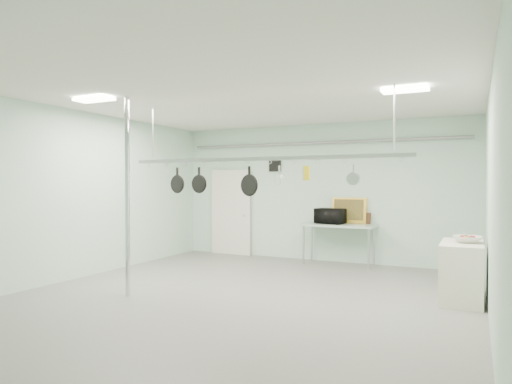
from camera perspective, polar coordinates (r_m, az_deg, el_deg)
The scene contains 25 objects.
floor at distance 7.33m, azimuth -2.19°, elevation -13.19°, with size 8.00×8.00×0.00m, color gray.
ceiling at distance 7.24m, azimuth -2.21°, elevation 12.10°, with size 7.00×8.00×0.02m, color silver.
back_wall at distance 10.79m, azimuth 7.79°, elevation -0.03°, with size 7.00×0.02×3.20m, color silver.
right_wall at distance 6.28m, azimuth 27.21°, elevation -0.93°, with size 0.02×8.00×3.20m, color silver.
door at distance 11.69m, azimuth -3.10°, elevation -2.64°, with size 1.10×0.10×2.20m, color silver.
wall_vent at distance 11.17m, azimuth 2.38°, elevation 3.35°, with size 0.30×0.04×0.30m, color black.
conduit_pipe at distance 10.75m, azimuth 7.65°, elevation 6.10°, with size 0.07×0.07×6.60m, color gray.
chrome_pole at distance 7.59m, azimuth -15.79°, elevation -0.52°, with size 0.08×0.08×3.20m, color silver.
prep_table at distance 10.29m, azimuth 10.29°, elevation -4.37°, with size 1.60×0.70×0.91m.
side_cabinet at distance 7.79m, azimuth 24.34°, elevation -9.04°, with size 0.60×1.20×0.90m, color silver.
pot_rack at distance 7.29m, azimuth 0.30°, elevation 4.40°, with size 4.80×0.06×1.00m.
light_panel_left at distance 7.90m, azimuth -19.60°, elevation 10.88°, with size 0.65×0.30×0.05m, color white.
light_panel_right at distance 7.07m, azimuth 18.12°, elevation 12.07°, with size 0.65×0.30×0.05m, color white.
microwave at distance 10.34m, azimuth 9.28°, elevation -2.99°, with size 0.62×0.42×0.34m, color black.
coffee_canister at distance 10.28m, azimuth 10.14°, elevation -3.44°, with size 0.15×0.15×0.19m, color white.
painting_large at distance 10.51m, azimuth 11.53°, elevation -2.28°, with size 0.78×0.05×0.58m, color gold.
painting_small at distance 10.45m, azimuth 13.33°, elevation -3.22°, with size 0.30×0.04×0.25m, color #372013.
fruit_bowl at distance 7.72m, azimuth 24.91°, elevation -5.38°, with size 0.42×0.42×0.10m, color silver.
skillet_left at distance 8.08m, azimuth -9.81°, elevation 1.46°, with size 0.32×0.06×0.44m, color black, non-canonical shape.
skillet_mid at distance 7.83m, azimuth -7.13°, elevation 1.46°, with size 0.31×0.06×0.45m, color black, non-canonical shape.
skillet_right at distance 7.35m, azimuth -0.85°, elevation 1.36°, with size 0.35×0.06×0.48m, color black, non-canonical shape.
whisk at distance 7.13m, azimuth 2.93°, elevation 1.98°, with size 0.16×0.16×0.33m, color #B8B7BC, non-canonical shape.
grater at distance 6.98m, azimuth 6.26°, elevation 2.37°, with size 0.10×0.02×0.24m, color gold, non-canonical shape.
saucepan at distance 6.77m, azimuth 12.07°, elevation 2.08°, with size 0.18×0.10×0.31m, color silver, non-canonical shape.
fruit_cluster at distance 7.71m, azimuth 24.91°, elevation -5.09°, with size 0.24×0.24×0.09m, color #AF1016, non-canonical shape.
Camera 1 is at (3.33, -6.27, 1.81)m, focal length 32.00 mm.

